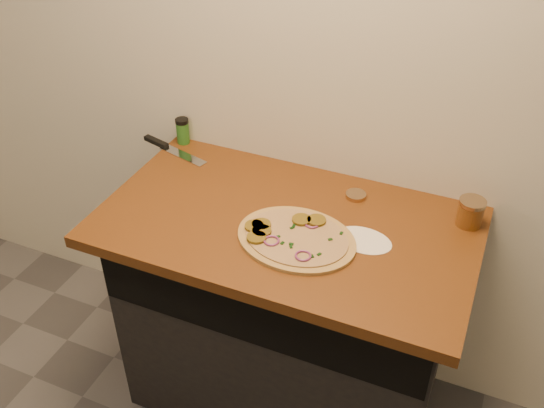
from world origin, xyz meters
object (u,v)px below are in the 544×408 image
at_px(pizza, 295,237).
at_px(salsa_jar, 470,212).
at_px(spice_shaker, 183,131).
at_px(chefs_knife, 169,148).

height_order(pizza, salsa_jar, salsa_jar).
bearing_deg(pizza, spice_shaker, 147.89).
height_order(pizza, chefs_knife, pizza).
bearing_deg(spice_shaker, salsa_jar, -4.88).
bearing_deg(salsa_jar, pizza, -148.73).
relative_size(chefs_knife, spice_shaker, 3.03).
xyz_separation_m(salsa_jar, spice_shaker, (-1.08, 0.09, 0.00)).
distance_m(pizza, spice_shaker, 0.72).
height_order(salsa_jar, spice_shaker, spice_shaker).
bearing_deg(chefs_knife, spice_shaker, 68.89).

